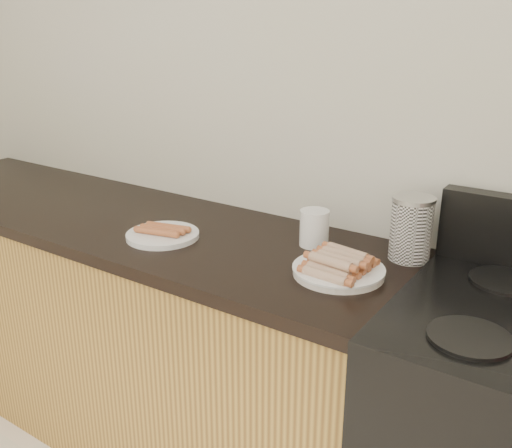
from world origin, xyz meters
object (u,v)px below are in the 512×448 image
Objects in this scene: mug at (314,228)px; canister at (411,228)px; side_plate at (163,235)px; main_plate at (338,272)px.

canister is at bearing 12.12° from mug.
canister is at bearing 21.15° from side_plate.
main_plate is 1.32× the size of canister.
side_plate is 0.48m from mug.
side_plate is at bearing -158.85° from canister.
mug reaches higher than main_plate.
side_plate is 2.07× the size of mug.
mug is (-0.16, 0.15, 0.05)m from main_plate.
mug is (0.43, 0.21, 0.05)m from side_plate.
main_plate is 0.23m from mug.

